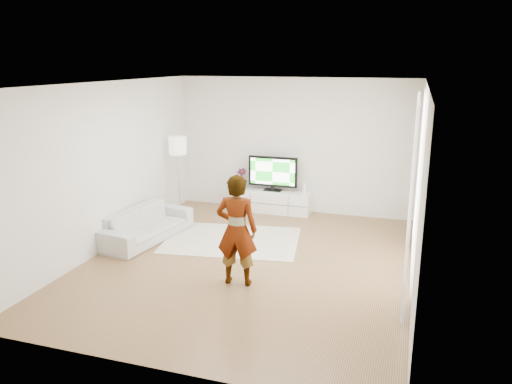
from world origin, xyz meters
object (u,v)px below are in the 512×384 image
(television, at_px, (273,172))
(floor_lamp, at_px, (178,149))
(player, at_px, (237,230))
(media_console, at_px, (272,201))
(rug, at_px, (232,240))
(sofa, at_px, (146,224))

(television, distance_m, floor_lamp, 2.02)
(television, relative_size, player, 0.65)
(media_console, relative_size, player, 1.01)
(television, height_order, rug, television)
(floor_lamp, bearing_deg, television, 24.49)
(media_console, xyz_separation_m, rug, (-0.21, -1.91, -0.22))
(rug, distance_m, player, 1.96)
(television, height_order, sofa, television)
(media_console, distance_m, sofa, 2.87)
(player, xyz_separation_m, floor_lamp, (-2.26, 2.77, 0.57))
(sofa, relative_size, floor_lamp, 1.18)
(television, height_order, floor_lamp, floor_lamp)
(rug, xyz_separation_m, player, (0.69, -1.65, 0.81))
(sofa, bearing_deg, rug, -66.39)
(rug, bearing_deg, sofa, -164.51)
(television, height_order, player, player)
(media_console, distance_m, television, 0.63)
(rug, distance_m, floor_lamp, 2.38)
(television, xyz_separation_m, floor_lamp, (-1.78, -0.81, 0.53))
(television, relative_size, sofa, 0.54)
(television, xyz_separation_m, rug, (-0.21, -1.94, -0.85))
(media_console, height_order, player, player)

